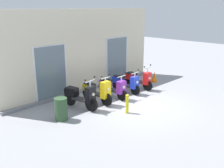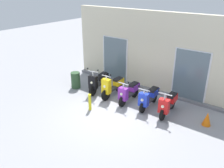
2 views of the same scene
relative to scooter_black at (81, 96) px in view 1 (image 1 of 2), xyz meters
name	(u,v)px [view 1 (image 1 of 2)]	position (x,y,z in m)	size (l,w,h in m)	color
ground_plane	(137,105)	(1.76, -1.32, -0.50)	(40.00, 40.00, 0.00)	#939399
storefront_facade	(85,52)	(1.76, 1.76, 1.28)	(8.50, 0.50, 3.69)	beige
scooter_black	(81,96)	(0.00, 0.00, 0.00)	(0.64, 1.62, 1.29)	black
scooter_yellow	(97,91)	(0.85, -0.01, 0.00)	(0.53, 1.63, 1.27)	black
scooter_purple	(113,87)	(1.74, -0.02, -0.03)	(0.55, 1.52, 1.16)	black
scooter_blue	(126,83)	(2.68, 0.05, -0.03)	(0.56, 1.54, 1.12)	black
scooter_red	(139,79)	(3.54, 0.02, -0.03)	(0.58, 1.54, 1.20)	black
traffic_cone	(154,77)	(5.03, 0.15, -0.24)	(0.32, 0.32, 0.52)	orange
curb_bollard	(127,104)	(0.88, -1.58, -0.15)	(0.12, 0.12, 0.70)	yellow
trash_bin	(61,109)	(-1.17, -0.36, -0.10)	(0.44, 0.44, 0.80)	#2D4C2D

